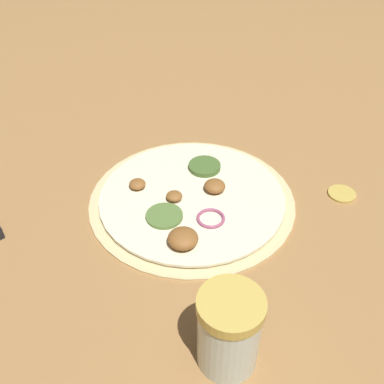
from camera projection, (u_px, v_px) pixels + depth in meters
ground_plane at (192, 201)px, 0.65m from camera, size 3.00×3.00×0.00m
pizza at (192, 199)px, 0.64m from camera, size 0.29×0.29×0.03m
spice_jar at (229, 331)px, 0.43m from camera, size 0.06×0.06×0.09m
loose_cap at (342, 193)px, 0.65m from camera, size 0.04×0.04×0.01m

